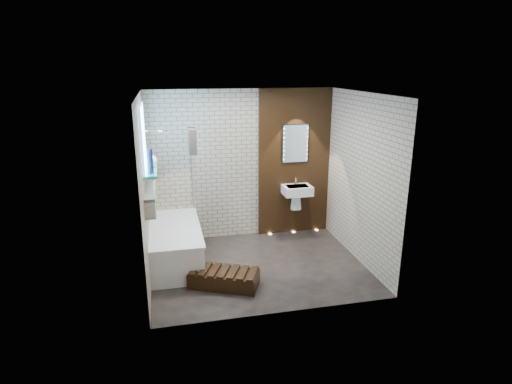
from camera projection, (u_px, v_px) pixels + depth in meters
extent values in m
plane|color=black|center=(258.00, 266.00, 6.53)|extent=(3.20, 3.20, 0.00)
cube|color=#B5A88F|center=(242.00, 165.00, 7.36)|extent=(3.20, 0.04, 2.60)
cube|color=#B5A88F|center=(283.00, 215.00, 4.93)|extent=(3.20, 0.04, 2.60)
cube|color=#B5A88F|center=(145.00, 192.00, 5.81)|extent=(0.04, 2.60, 2.60)
cube|color=#B5A88F|center=(360.00, 179.00, 6.48)|extent=(0.04, 2.60, 2.60)
plane|color=white|center=(258.00, 93.00, 5.77)|extent=(3.20, 3.20, 0.00)
cube|color=black|center=(294.00, 163.00, 7.53)|extent=(1.30, 0.06, 2.60)
cube|color=#7FADE0|center=(143.00, 137.00, 5.94)|extent=(0.03, 1.00, 0.90)
cube|color=teal|center=(151.00, 169.00, 6.09)|extent=(0.18, 1.00, 0.04)
cube|color=teal|center=(151.00, 203.00, 6.03)|extent=(0.14, 1.30, 0.03)
cube|color=#B2A899|center=(150.00, 188.00, 5.96)|extent=(0.14, 1.30, 0.03)
cube|color=#B2A899|center=(150.00, 210.00, 5.40)|extent=(0.14, 0.03, 0.26)
cube|color=#B2A899|center=(151.00, 184.00, 6.59)|extent=(0.14, 0.03, 0.26)
cube|color=white|center=(175.00, 245.00, 6.61)|extent=(0.75, 1.70, 0.55)
cube|color=white|center=(174.00, 228.00, 6.53)|extent=(0.79, 1.74, 0.03)
cylinder|color=silver|center=(181.00, 208.00, 7.22)|extent=(0.04, 0.04, 0.12)
cube|color=white|center=(193.00, 175.00, 6.80)|extent=(0.01, 0.78, 1.40)
cube|color=black|center=(192.00, 141.00, 6.51)|extent=(0.11, 0.30, 0.39)
cylinder|color=silver|center=(163.00, 130.00, 6.56)|extent=(0.18, 0.18, 0.02)
cube|color=white|center=(297.00, 190.00, 7.47)|extent=(0.50, 0.36, 0.16)
cone|color=white|center=(296.00, 201.00, 7.58)|extent=(0.20, 0.20, 0.28)
cylinder|color=silver|center=(296.00, 181.00, 7.52)|extent=(0.03, 0.03, 0.14)
cube|color=black|center=(295.00, 144.00, 7.40)|extent=(0.50, 0.02, 0.70)
cube|color=silver|center=(296.00, 144.00, 7.39)|extent=(0.45, 0.01, 0.65)
cube|color=black|center=(224.00, 279.00, 5.92)|extent=(1.04, 0.77, 0.21)
cylinder|color=maroon|center=(151.00, 189.00, 6.39)|extent=(0.07, 0.07, 0.17)
cylinder|color=#934416|center=(151.00, 205.00, 5.77)|extent=(0.04, 0.04, 0.09)
cylinder|color=maroon|center=(151.00, 208.00, 5.61)|extent=(0.05, 0.05, 0.11)
cylinder|color=#16223C|center=(150.00, 161.00, 5.75)|extent=(0.08, 0.08, 0.34)
sphere|color=white|center=(151.00, 161.00, 6.11)|extent=(0.18, 0.18, 0.18)
cylinder|color=#FFD899|center=(270.00, 234.00, 7.75)|extent=(0.06, 0.06, 0.01)
cylinder|color=#FFD899|center=(294.00, 232.00, 7.84)|extent=(0.06, 0.06, 0.01)
cylinder|color=#FFD899|center=(317.00, 230.00, 7.94)|extent=(0.06, 0.06, 0.01)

